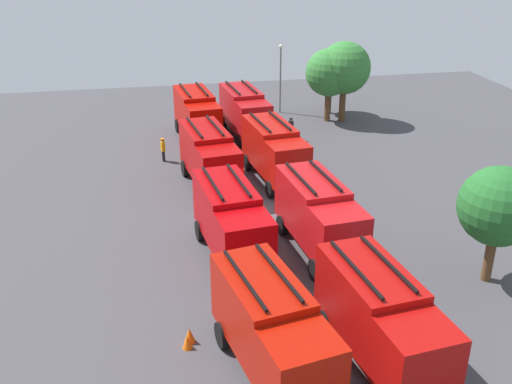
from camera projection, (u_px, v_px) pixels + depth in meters
name	position (u px, v px, depth m)	size (l,w,h in m)	color
ground_plane	(256.00, 213.00, 35.28)	(64.77, 64.77, 0.00)	#423F44
fire_truck_0	(197.00, 113.00, 46.79)	(7.42, 3.37, 3.88)	#B50A02
fire_truck_1	(209.00, 155.00, 38.13)	(7.45, 3.49, 3.88)	#AD0707
fire_truck_2	(231.00, 219.00, 29.81)	(7.42, 3.38, 3.88)	#B40508
fire_truck_3	(272.00, 328.00, 21.74)	(7.53, 3.81, 3.88)	#AB1105
fire_truck_4	(245.00, 111.00, 47.44)	(7.41, 3.36, 3.88)	#AD1013
fire_truck_5	(275.00, 150.00, 39.12)	(7.43, 3.43, 3.88)	#B4100A
fire_truck_6	(319.00, 214.00, 30.39)	(7.40, 3.31, 3.88)	red
fire_truck_7	(381.00, 317.00, 22.34)	(7.43, 3.42, 3.88)	#A80C09
firefighter_0	(221.00, 144.00, 43.71)	(0.47, 0.34, 1.71)	black
firefighter_2	(291.00, 127.00, 47.10)	(0.47, 0.35, 1.80)	black
firefighter_3	(163.00, 148.00, 42.73)	(0.46, 0.32, 1.75)	black
firefighter_4	(300.00, 150.00, 42.64)	(0.44, 0.27, 1.67)	black
tree_0	(330.00, 76.00, 52.86)	(3.33, 3.33, 5.16)	brown
tree_1	(329.00, 73.00, 50.42)	(4.08, 4.08, 6.33)	brown
tree_2	(345.00, 68.00, 50.22)	(4.47, 4.47, 6.93)	brown
tree_3	(499.00, 207.00, 27.06)	(3.77, 3.77, 5.84)	brown
traffic_cone_0	(187.00, 342.00, 23.87)	(0.42, 0.42, 0.59)	#F2600C
traffic_cone_1	(190.00, 335.00, 24.20)	(0.48, 0.48, 0.68)	#F2600C
lamppost	(280.00, 73.00, 53.00)	(0.36, 0.36, 6.22)	slate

